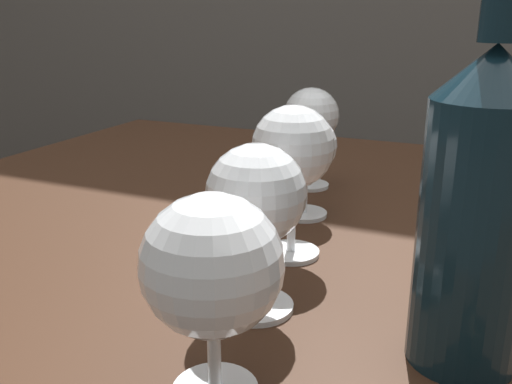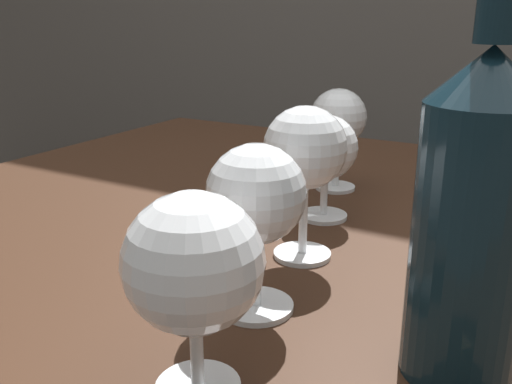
# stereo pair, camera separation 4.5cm
# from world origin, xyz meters

# --- Properties ---
(dining_table) EXTENTS (1.32, 0.93, 0.74)m
(dining_table) POSITION_xyz_m (0.00, 0.00, 0.65)
(dining_table) COLOR #382114
(dining_table) RESTS_ON ground_plane
(wine_glass_amber) EXTENTS (0.09, 0.09, 0.14)m
(wine_glass_amber) POSITION_xyz_m (-0.03, -0.35, 0.83)
(wine_glass_amber) COLOR white
(wine_glass_amber) RESTS_ON dining_table
(wine_glass_rose) EXTENTS (0.08, 0.08, 0.14)m
(wine_glass_rose) POSITION_xyz_m (-0.05, -0.24, 0.84)
(wine_glass_rose) COLOR white
(wine_glass_rose) RESTS_ON dining_table
(wine_glass_chardonnay) EXTENTS (0.08, 0.08, 0.16)m
(wine_glass_chardonnay) POSITION_xyz_m (-0.06, -0.12, 0.85)
(wine_glass_chardonnay) COLOR white
(wine_glass_chardonnay) RESTS_ON dining_table
(wine_glass_pinot) EXTENTS (0.08, 0.08, 0.13)m
(wine_glass_pinot) POSITION_xyz_m (-0.09, 0.00, 0.82)
(wine_glass_pinot) COLOR white
(wine_glass_pinot) RESTS_ON dining_table
(wine_glass_empty) EXTENTS (0.08, 0.08, 0.14)m
(wine_glass_empty) POSITION_xyz_m (-0.12, 0.12, 0.84)
(wine_glass_empty) COLOR white
(wine_glass_empty) RESTS_ON dining_table
(wine_bottle) EXTENTS (0.08, 0.08, 0.31)m
(wine_bottle) POSITION_xyz_m (0.12, -0.24, 0.86)
(wine_bottle) COLOR #0F232D
(wine_bottle) RESTS_ON dining_table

